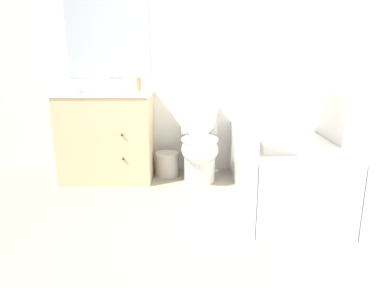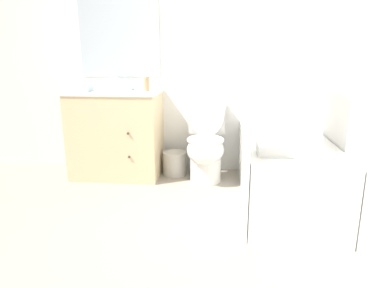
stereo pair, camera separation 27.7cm
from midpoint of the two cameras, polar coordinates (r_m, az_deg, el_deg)
The scene contains 13 objects.
ground_plane at distance 2.27m, azimuth -5.71°, elevation -18.38°, with size 14.00×14.00×0.00m, color gray.
wall_back at distance 3.66m, azimuth -3.92°, elevation 14.91°, with size 8.00×0.06×2.50m.
wall_right at distance 2.95m, azimuth 20.69°, elevation 14.07°, with size 0.05×2.73×2.50m.
vanity_cabinet at distance 3.57m, azimuth -16.07°, elevation 1.47°, with size 0.91×0.57×0.89m.
sink_faucet at distance 3.68m, azimuth -15.84°, elevation 9.27°, with size 0.14×0.12×0.12m.
toilet at distance 3.41m, azimuth -1.06°, elevation -0.13°, with size 0.37×0.63×0.86m.
bathtub at distance 3.07m, azimuth 11.91°, elevation -3.75°, with size 0.69×1.57×0.56m.
shower_curtain at distance 2.41m, azimuth 6.78°, elevation 8.77°, with size 0.01×0.58×1.97m.
wastebasket at distance 3.61m, azimuth -6.36°, elevation -3.38°, with size 0.25×0.25×0.24m.
tissue_box at distance 3.50m, azimuth -14.67°, elevation 9.28°, with size 0.13×0.12×0.11m.
soap_dispenser at distance 3.40m, azimuth -11.21°, elevation 9.77°, with size 0.05×0.05×0.16m.
hand_towel_folded at distance 3.48m, azimuth -22.01°, elevation 8.39°, with size 0.22×0.15×0.06m.
bath_towel_folded at distance 2.49m, azimuth 11.98°, elevation -0.59°, with size 0.32×0.18×0.07m.
Camera 1 is at (0.05, -1.90, 1.23)m, focal length 32.00 mm.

